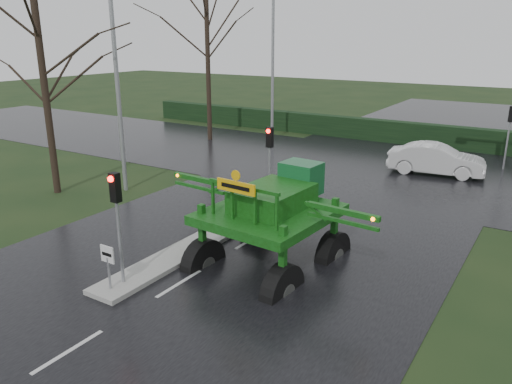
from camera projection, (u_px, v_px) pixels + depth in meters
The scene contains 15 objects.
ground at pixel (179, 284), 15.04m from camera, with size 140.00×140.00×0.00m, color black.
road_main at pixel (321, 197), 23.11m from camera, with size 14.00×80.00×0.02m, color black.
road_cross at pixel (366, 169), 27.96m from camera, with size 80.00×12.00×0.02m, color black.
median_island at pixel (206, 240), 18.10m from camera, with size 1.20×10.00×0.16m, color gray.
hedge_row at pixel (408, 133), 34.19m from camera, with size 44.00×0.90×1.50m, color black.
keep_left_sign at pixel (108, 260), 14.17m from camera, with size 0.50×0.07×1.35m.
traffic_signal_near at pixel (116, 205), 14.11m from camera, with size 0.26×0.33×3.52m.
traffic_signal_mid at pixel (270, 149), 20.97m from camera, with size 0.26×0.33×3.52m.
traffic_signal_far at pixel (510, 123), 27.12m from camera, with size 0.26×0.33×3.52m.
street_light_left_near at pixel (120, 63), 22.25m from camera, with size 3.85×0.30×10.00m.
street_light_left_far at pixel (277, 54), 33.55m from camera, with size 3.85×0.30×10.00m.
tree_left_near at pixel (42, 67), 22.10m from camera, with size 6.30×6.30×10.85m.
tree_left_far at pixel (207, 36), 33.77m from camera, with size 7.70×7.70×13.26m.
crop_sprayer at pixel (206, 203), 15.89m from camera, with size 7.75×5.09×4.34m.
white_sedan at pixel (435, 174), 26.90m from camera, with size 1.73×4.96×1.64m, color silver.
Camera 1 is at (9.16, -10.20, 7.17)m, focal length 35.00 mm.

